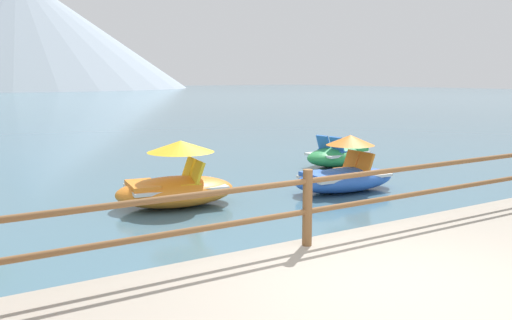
% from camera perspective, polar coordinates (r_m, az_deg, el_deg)
% --- Properties ---
extents(dock_railing, '(23.92, 0.12, 0.95)m').
position_cam_1_polar(dock_railing, '(6.62, 5.46, -4.12)').
color(dock_railing, brown).
rests_on(dock_railing, promenade_dock).
extents(pedal_boat_0, '(2.30, 1.53, 0.87)m').
position_cam_1_polar(pedal_boat_0, '(15.19, 8.68, 0.46)').
color(pedal_boat_0, green).
rests_on(pedal_boat_0, ground).
extents(pedal_boat_1, '(2.46, 1.65, 1.26)m').
position_cam_1_polar(pedal_boat_1, '(10.46, -8.45, -2.50)').
color(pedal_boat_1, orange).
rests_on(pedal_boat_1, ground).
extents(pedal_boat_3, '(2.52, 1.18, 1.22)m').
position_cam_1_polar(pedal_boat_3, '(11.83, 9.40, -1.46)').
color(pedal_boat_3, blue).
rests_on(pedal_boat_3, ground).
extents(distant_peak, '(71.09, 71.09, 24.62)m').
position_cam_1_polar(distant_peak, '(130.21, -23.68, 12.39)').
color(distant_peak, '#9EADBC').
rests_on(distant_peak, ground).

